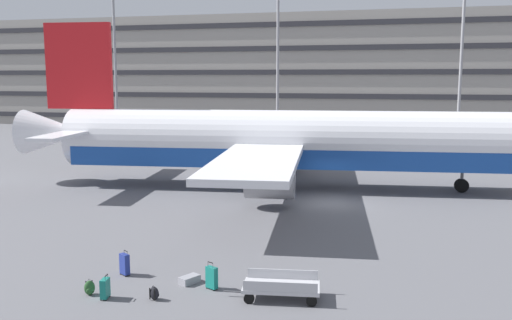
% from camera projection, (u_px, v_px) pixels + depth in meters
% --- Properties ---
extents(ground_plane, '(600.00, 600.00, 0.00)m').
position_uv_depth(ground_plane, '(330.00, 203.00, 33.71)').
color(ground_plane, '#5B5B60').
extents(terminal_structure, '(126.23, 16.45, 16.38)m').
position_uv_depth(terminal_structure, '(374.00, 72.00, 83.03)').
color(terminal_structure, gray).
rests_on(terminal_structure, ground_plane).
extents(airliner, '(36.86, 29.71, 11.22)m').
position_uv_depth(airliner, '(281.00, 142.00, 37.85)').
color(airliner, silver).
rests_on(airliner, ground_plane).
extents(light_mast_far_left, '(1.80, 0.50, 20.16)m').
position_uv_depth(light_mast_far_left, '(115.00, 46.00, 76.19)').
color(light_mast_far_left, gray).
rests_on(light_mast_far_left, ground_plane).
extents(light_mast_left, '(1.80, 0.50, 25.85)m').
position_uv_depth(light_mast_left, '(278.00, 19.00, 70.16)').
color(light_mast_left, gray).
rests_on(light_mast_left, ground_plane).
extents(light_mast_center_left, '(1.80, 0.50, 21.13)m').
position_uv_depth(light_mast_center_left, '(463.00, 36.00, 65.09)').
color(light_mast_center_left, gray).
rests_on(light_mast_center_left, ground_plane).
extents(suitcase_scuffed, '(0.28, 0.47, 0.85)m').
position_uv_depth(suitcase_scuffed, '(105.00, 288.00, 19.06)').
color(suitcase_scuffed, '#147266').
rests_on(suitcase_scuffed, ground_plane).
extents(suitcase_orange, '(0.47, 0.40, 0.96)m').
position_uv_depth(suitcase_orange, '(125.00, 264.00, 21.33)').
color(suitcase_orange, navy).
rests_on(suitcase_orange, ground_plane).
extents(suitcase_purple, '(0.48, 0.38, 1.02)m').
position_uv_depth(suitcase_purple, '(212.00, 277.00, 19.91)').
color(suitcase_purple, '#147266').
rests_on(suitcase_purple, ground_plane).
extents(suitcase_black, '(0.72, 0.86, 0.27)m').
position_uv_depth(suitcase_black, '(190.00, 280.00, 20.53)').
color(suitcase_black, gray).
rests_on(suitcase_black, ground_plane).
extents(backpack_silver, '(0.42, 0.35, 0.52)m').
position_uv_depth(backpack_silver, '(154.00, 293.00, 18.99)').
color(backpack_silver, black).
rests_on(backpack_silver, ground_plane).
extents(backpack_teal, '(0.45, 0.42, 0.57)m').
position_uv_depth(backpack_teal, '(90.00, 288.00, 19.40)').
color(backpack_teal, '#264C26').
rests_on(backpack_teal, ground_plane).
extents(baggage_cart, '(3.36, 1.65, 0.82)m').
position_uv_depth(baggage_cart, '(281.00, 287.00, 19.06)').
color(baggage_cart, '#B7B7BC').
rests_on(baggage_cart, ground_plane).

